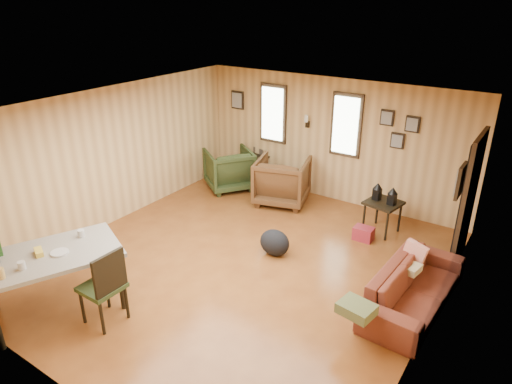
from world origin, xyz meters
TOP-DOWN VIEW (x-y plane):
  - room at (0.17, 0.27)m, footprint 5.54×6.04m
  - sofa at (2.47, 0.42)m, footprint 0.68×2.00m
  - recliner_brown at (-0.64, 2.27)m, footprint 1.19×1.15m
  - recliner_green at (-1.93, 2.26)m, footprint 1.21×1.23m
  - end_table at (-1.70, 2.99)m, footprint 0.68×0.64m
  - side_table at (1.41, 2.18)m, footprint 0.63×0.63m
  - cooler at (1.27, 1.74)m, footprint 0.32×0.23m
  - backpack at (0.28, 0.51)m, footprint 0.56×0.47m
  - sofa_pillows at (2.21, 0.01)m, footprint 0.63×1.73m
  - dining_table at (-1.34, -2.23)m, footprint 1.58×1.91m
  - dining_chair at (-0.57, -2.03)m, footprint 0.47×0.47m

SIDE VIEW (x-z plane):
  - cooler at x=1.27m, z-range 0.00..0.23m
  - backpack at x=0.28m, z-range 0.00..0.42m
  - sofa at x=2.47m, z-range 0.00..0.77m
  - end_table at x=-1.70m, z-range 0.04..0.79m
  - recliner_green at x=-1.93m, z-range 0.00..0.93m
  - recliner_brown at x=-0.64m, z-range 0.00..1.00m
  - sofa_pillows at x=2.21m, z-range 0.32..0.68m
  - dining_chair at x=-0.57m, z-range 0.06..1.09m
  - side_table at x=1.41m, z-range 0.16..1.03m
  - dining_table at x=-1.34m, z-range 0.23..1.31m
  - room at x=0.17m, z-range -0.02..2.43m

